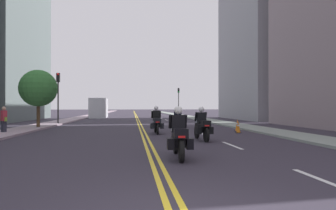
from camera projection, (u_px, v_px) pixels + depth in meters
ground_plane at (136, 116)px, 51.64m from camera, size 264.00×264.00×0.00m
sidewalk_left at (89, 116)px, 50.69m from camera, size 2.27×144.00×0.12m
sidewalk_right at (182, 116)px, 52.59m from camera, size 2.27×144.00×0.12m
centreline_yellow_inner at (135, 116)px, 51.62m from camera, size 0.12×132.00×0.01m
centreline_yellow_outer at (137, 116)px, 51.65m from camera, size 0.12×132.00×0.01m
lane_dashes_white at (169, 121)px, 33.18m from camera, size 0.14×56.40×0.01m
building_right_1 at (269, 33)px, 39.10m from camera, size 9.32×14.44×22.53m
motorcycle_0 at (179, 137)px, 9.21m from camera, size 0.78×2.29×1.61m
motorcycle_1 at (202, 126)px, 14.14m from camera, size 0.78×2.28×1.60m
motorcycle_2 at (156, 122)px, 17.73m from camera, size 0.77×2.07×1.65m
motorcycle_3 at (178, 119)px, 22.27m from camera, size 0.76×2.26×1.64m
traffic_cone_0 at (238, 127)px, 18.25m from camera, size 0.31×0.31×0.71m
traffic_cone_1 at (237, 125)px, 19.55m from camera, size 0.33×0.33×0.79m
traffic_light_near at (58, 89)px, 26.63m from camera, size 0.28×0.38×4.61m
traffic_light_far at (179, 97)px, 51.23m from camera, size 0.28×0.38×4.80m
pedestrian_0 at (4, 120)px, 17.47m from camera, size 0.46×0.44×1.61m
street_tree_0 at (38, 88)px, 21.98m from camera, size 2.70×2.70×4.32m
parked_truck at (99, 109)px, 43.36m from camera, size 2.20×6.50×2.80m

